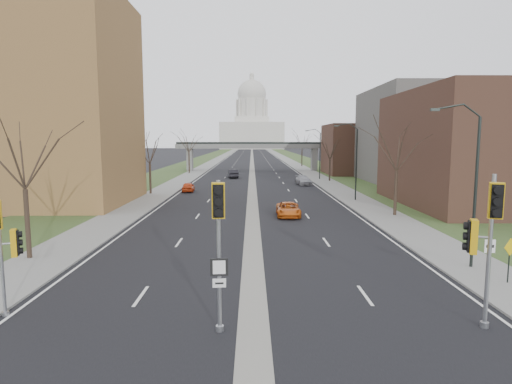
{
  "coord_description": "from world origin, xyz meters",
  "views": [
    {
      "loc": [
        -0.05,
        -16.34,
        6.93
      ],
      "look_at": [
        0.19,
        8.11,
        3.94
      ],
      "focal_mm": 30.0,
      "sensor_mm": 36.0,
      "label": 1
    }
  ],
  "objects_px": {
    "car_left_far": "(233,174)",
    "car_right_near": "(288,209)",
    "speed_limit_sign": "(489,255)",
    "signal_pole_right": "(485,229)",
    "car_right_mid": "(303,180)",
    "car_left_near": "(188,187)",
    "signal_pole_left": "(4,237)",
    "signal_pole_median": "(219,229)",
    "warning_sign": "(509,254)"
  },
  "relations": [
    {
      "from": "car_left_far",
      "to": "car_right_mid",
      "type": "xyz_separation_m",
      "value": [
        11.47,
        -12.43,
        -0.1
      ]
    },
    {
      "from": "warning_sign",
      "to": "car_left_near",
      "type": "bearing_deg",
      "value": 95.47
    },
    {
      "from": "warning_sign",
      "to": "signal_pole_median",
      "type": "bearing_deg",
      "value": 177.46
    },
    {
      "from": "car_left_far",
      "to": "car_right_near",
      "type": "relative_size",
      "value": 1.04
    },
    {
      "from": "signal_pole_median",
      "to": "speed_limit_sign",
      "type": "bearing_deg",
      "value": 16.31
    },
    {
      "from": "warning_sign",
      "to": "signal_pole_right",
      "type": "bearing_deg",
      "value": -152.89
    },
    {
      "from": "signal_pole_right",
      "to": "car_right_near",
      "type": "relative_size",
      "value": 1.25
    },
    {
      "from": "speed_limit_sign",
      "to": "warning_sign",
      "type": "bearing_deg",
      "value": 27.69
    },
    {
      "from": "signal_pole_median",
      "to": "speed_limit_sign",
      "type": "height_order",
      "value": "signal_pole_median"
    },
    {
      "from": "car_left_far",
      "to": "signal_pole_median",
      "type": "bearing_deg",
      "value": 84.46
    },
    {
      "from": "signal_pole_right",
      "to": "warning_sign",
      "type": "distance_m",
      "value": 6.58
    },
    {
      "from": "car_left_far",
      "to": "car_right_near",
      "type": "bearing_deg",
      "value": 92.06
    },
    {
      "from": "signal_pole_left",
      "to": "car_left_far",
      "type": "height_order",
      "value": "signal_pole_left"
    },
    {
      "from": "signal_pole_right",
      "to": "speed_limit_sign",
      "type": "bearing_deg",
      "value": 77.52
    },
    {
      "from": "car_right_near",
      "to": "car_right_mid",
      "type": "relative_size",
      "value": 0.97
    },
    {
      "from": "warning_sign",
      "to": "speed_limit_sign",
      "type": "bearing_deg",
      "value": -177.28
    },
    {
      "from": "car_right_mid",
      "to": "speed_limit_sign",
      "type": "bearing_deg",
      "value": -93.44
    },
    {
      "from": "signal_pole_median",
      "to": "car_left_far",
      "type": "height_order",
      "value": "signal_pole_median"
    },
    {
      "from": "signal_pole_right",
      "to": "speed_limit_sign",
      "type": "xyz_separation_m",
      "value": [
        2.56,
        4.12,
        -2.06
      ]
    },
    {
      "from": "signal_pole_median",
      "to": "signal_pole_right",
      "type": "xyz_separation_m",
      "value": [
        9.51,
        0.39,
        -0.11
      ]
    },
    {
      "from": "speed_limit_sign",
      "to": "car_left_far",
      "type": "height_order",
      "value": "speed_limit_sign"
    },
    {
      "from": "speed_limit_sign",
      "to": "car_right_near",
      "type": "bearing_deg",
      "value": 112.75
    },
    {
      "from": "signal_pole_median",
      "to": "warning_sign",
      "type": "bearing_deg",
      "value": 16.93
    },
    {
      "from": "speed_limit_sign",
      "to": "car_right_mid",
      "type": "relative_size",
      "value": 0.48
    },
    {
      "from": "signal_pole_right",
      "to": "car_right_near",
      "type": "distance_m",
      "value": 24.22
    },
    {
      "from": "signal_pole_right",
      "to": "car_left_far",
      "type": "distance_m",
      "value": 64.44
    },
    {
      "from": "signal_pole_left",
      "to": "speed_limit_sign",
      "type": "xyz_separation_m",
      "value": [
        20.43,
        2.89,
        -1.52
      ]
    },
    {
      "from": "signal_pole_left",
      "to": "car_left_far",
      "type": "xyz_separation_m",
      "value": [
        6.04,
        62.05,
        -2.42
      ]
    },
    {
      "from": "car_right_near",
      "to": "car_right_mid",
      "type": "distance_m",
      "value": 27.76
    },
    {
      "from": "car_left_near",
      "to": "car_right_near",
      "type": "distance_m",
      "value": 22.17
    },
    {
      "from": "signal_pole_left",
      "to": "car_left_near",
      "type": "distance_m",
      "value": 41.07
    },
    {
      "from": "car_left_near",
      "to": "car_right_mid",
      "type": "relative_size",
      "value": 0.81
    },
    {
      "from": "signal_pole_left",
      "to": "car_left_near",
      "type": "xyz_separation_m",
      "value": [
        0.96,
        40.98,
        -2.55
      ]
    },
    {
      "from": "signal_pole_right",
      "to": "speed_limit_sign",
      "type": "relative_size",
      "value": 2.51
    },
    {
      "from": "signal_pole_median",
      "to": "car_right_near",
      "type": "height_order",
      "value": "signal_pole_median"
    },
    {
      "from": "signal_pole_right",
      "to": "warning_sign",
      "type": "height_order",
      "value": "signal_pole_right"
    },
    {
      "from": "signal_pole_left",
      "to": "car_right_near",
      "type": "height_order",
      "value": "signal_pole_left"
    },
    {
      "from": "signal_pole_right",
      "to": "car_right_mid",
      "type": "xyz_separation_m",
      "value": [
        -0.37,
        50.85,
        -3.06
      ]
    },
    {
      "from": "car_left_far",
      "to": "car_right_near",
      "type": "xyz_separation_m",
      "value": [
        6.79,
        -39.79,
        -0.15
      ]
    },
    {
      "from": "signal_pole_median",
      "to": "car_right_near",
      "type": "bearing_deg",
      "value": 75.21
    },
    {
      "from": "signal_pole_median",
      "to": "car_right_near",
      "type": "relative_size",
      "value": 1.21
    },
    {
      "from": "warning_sign",
      "to": "car_right_near",
      "type": "distance_m",
      "value": 20.75
    },
    {
      "from": "car_right_mid",
      "to": "signal_pole_right",
      "type": "bearing_deg",
      "value": -96.61
    },
    {
      "from": "speed_limit_sign",
      "to": "car_left_near",
      "type": "relative_size",
      "value": 0.6
    },
    {
      "from": "car_right_near",
      "to": "speed_limit_sign",
      "type": "bearing_deg",
      "value": -67.14
    },
    {
      "from": "signal_pole_left",
      "to": "car_right_mid",
      "type": "height_order",
      "value": "signal_pole_left"
    },
    {
      "from": "speed_limit_sign",
      "to": "signal_pole_right",
      "type": "bearing_deg",
      "value": -120.47
    },
    {
      "from": "car_left_far",
      "to": "signal_pole_right",
      "type": "bearing_deg",
      "value": 92.97
    },
    {
      "from": "car_left_near",
      "to": "car_left_far",
      "type": "distance_m",
      "value": 21.67
    },
    {
      "from": "car_left_near",
      "to": "car_right_mid",
      "type": "distance_m",
      "value": 18.66
    }
  ]
}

